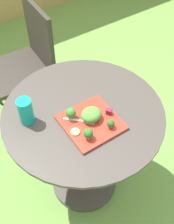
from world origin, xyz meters
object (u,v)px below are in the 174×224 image
fork (82,121)px  drinking_glass (26,112)px  patio_chair (28,57)px  salad_plate (91,122)px

fork → drinking_glass: bearing=142.7°
patio_chair → salad_plate: patio_chair is taller
fork → salad_plate: bearing=-36.2°
patio_chair → fork: size_ratio=7.32×
drinking_glass → fork: size_ratio=1.13×
patio_chair → drinking_glass: 0.86m
salad_plate → patio_chair: bearing=85.1°
drinking_glass → patio_chair: bearing=66.4°
patio_chair → salad_plate: size_ratio=3.43×
drinking_glass → fork: (0.21, -0.16, -0.05)m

